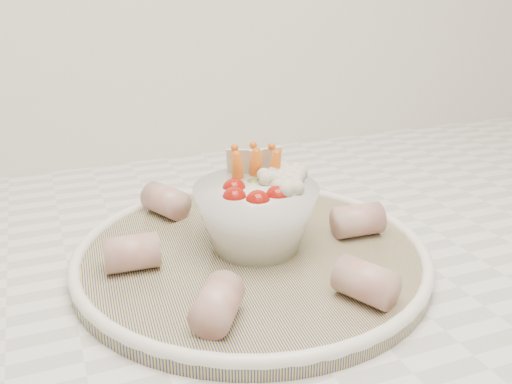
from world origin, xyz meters
name	(u,v)px	position (x,y,z in m)	size (l,w,h in m)	color
serving_platter	(251,254)	(-0.05, 1.39, 0.93)	(0.38, 0.38, 0.02)	navy
veggie_bowl	(258,212)	(-0.04, 1.40, 0.97)	(0.12, 0.12, 0.10)	silver
cured_meat_rolls	(251,235)	(-0.05, 1.39, 0.95)	(0.29, 0.30, 0.03)	#A5514B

